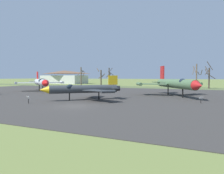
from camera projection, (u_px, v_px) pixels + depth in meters
The scene contains 14 objects.
ground_plane at pixel (74, 106), 25.10m from camera, with size 600.00×600.00×0.00m, color olive.
asphalt_apron at pixel (119, 96), 39.01m from camera, with size 106.00×50.76×0.05m, color #383533.
grass_verge_strip at pixel (154, 88), 67.68m from camera, with size 166.00×12.00×0.06m, color #536137.
jet_fighter_front_left at pixel (175, 83), 37.66m from camera, with size 12.96×15.50×6.04m.
info_placard_front_left at pixel (201, 99), 27.67m from camera, with size 0.50×0.27×0.92m.
jet_fighter_front_right at pixel (41, 82), 50.33m from camera, with size 14.22×12.60×5.08m.
jet_fighter_rear_center at pixel (84, 89), 31.54m from camera, with size 11.19×11.11×3.91m.
info_placard_rear_center at pixel (28, 99), 27.42m from camera, with size 0.48×0.29×1.04m.
bare_tree_far_left at pixel (81, 76), 86.57m from camera, with size 2.94×3.15×7.80m.
bare_tree_left_of_center at pixel (101, 77), 78.21m from camera, with size 3.42×3.44×7.10m.
bare_tree_center at pixel (109, 76), 79.72m from camera, with size 3.15×3.16×7.18m.
bare_tree_right_of_center at pixel (197, 75), 66.67m from camera, with size 3.12×3.07×7.95m.
bare_tree_far_right at pixel (209, 76), 61.30m from camera, with size 3.06×2.97×8.34m.
visitor_building at pixel (64, 77), 109.39m from camera, with size 25.62×14.00×7.06m.
Camera 1 is at (14.38, -20.92, 3.71)m, focal length 32.21 mm.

